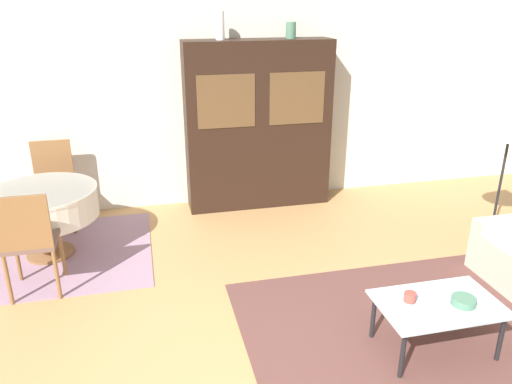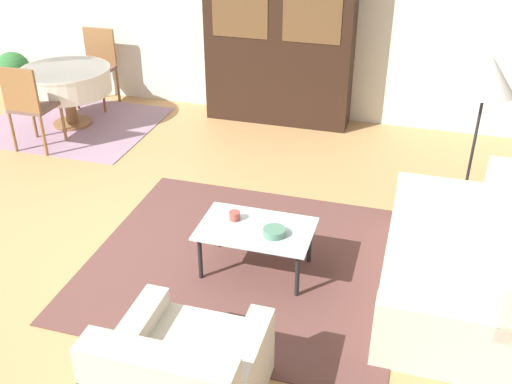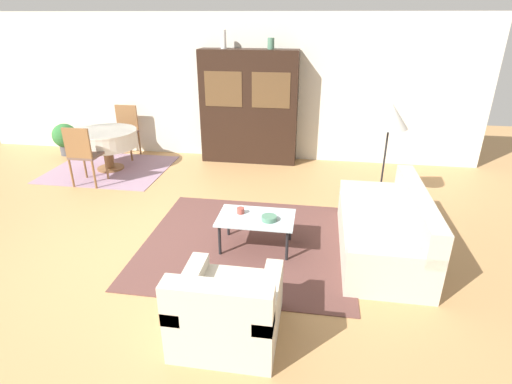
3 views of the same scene
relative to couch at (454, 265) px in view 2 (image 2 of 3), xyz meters
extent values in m
plane|color=tan|center=(-2.87, -0.32, -0.28)|extent=(14.00, 14.00, 0.00)
cube|color=beige|center=(-2.87, 3.31, 1.07)|extent=(10.00, 0.06, 2.70)
cube|color=brown|center=(-1.67, -0.06, -0.28)|extent=(2.59, 2.38, 0.01)
cube|color=gray|center=(-4.67, 2.14, -0.28)|extent=(2.10, 1.76, 0.01)
cube|color=beige|center=(-0.06, 0.00, -0.07)|extent=(0.93, 1.90, 0.41)
cube|color=beige|center=(0.31, 0.00, 0.32)|extent=(0.20, 1.90, 0.39)
cube|color=beige|center=(-0.06, -0.87, 0.19)|extent=(0.93, 0.16, 0.12)
cube|color=beige|center=(-0.06, 0.87, 0.19)|extent=(0.93, 0.16, 0.12)
cube|color=beige|center=(-1.57, -1.60, -0.08)|extent=(0.89, 0.90, 0.40)
cube|color=beige|center=(-1.57, -1.95, 0.31)|extent=(0.89, 0.20, 0.37)
cube|color=beige|center=(-1.93, -1.60, 0.18)|extent=(0.16, 0.90, 0.12)
cube|color=beige|center=(-1.21, -1.60, 0.18)|extent=(0.16, 0.90, 0.12)
cylinder|color=black|center=(-1.95, -0.37, -0.08)|extent=(0.04, 0.04, 0.39)
cylinder|color=black|center=(-1.15, -0.37, -0.08)|extent=(0.04, 0.04, 0.39)
cylinder|color=black|center=(-1.95, 0.10, -0.08)|extent=(0.04, 0.04, 0.39)
cylinder|color=black|center=(-1.15, 0.10, -0.08)|extent=(0.04, 0.04, 0.39)
cube|color=silver|center=(-1.55, -0.13, 0.13)|extent=(0.92, 0.59, 0.02)
cube|color=black|center=(-2.18, 3.05, 0.76)|extent=(1.81, 0.42, 2.09)
cube|color=brown|center=(-2.62, 2.84, 1.13)|extent=(0.69, 0.01, 0.63)
cube|color=brown|center=(-1.75, 2.84, 1.13)|extent=(0.69, 0.01, 0.63)
cylinder|color=brown|center=(-4.66, 2.15, -0.26)|extent=(0.48, 0.48, 0.03)
cylinder|color=brown|center=(-4.66, 2.15, -0.06)|extent=(0.14, 0.14, 0.43)
cylinder|color=silver|center=(-4.66, 2.15, 0.31)|extent=(1.09, 1.09, 0.30)
cylinder|color=silver|center=(-4.66, 2.15, 0.44)|extent=(1.10, 1.10, 0.03)
cylinder|color=brown|center=(-4.86, 1.67, -0.03)|extent=(0.04, 0.04, 0.48)
cylinder|color=brown|center=(-4.46, 1.67, -0.03)|extent=(0.04, 0.04, 0.48)
cylinder|color=brown|center=(-4.86, 1.26, -0.03)|extent=(0.04, 0.04, 0.48)
cylinder|color=brown|center=(-4.46, 1.26, -0.03)|extent=(0.04, 0.04, 0.48)
cube|color=brown|center=(-4.66, 1.46, 0.22)|extent=(0.44, 0.44, 0.04)
cube|color=brown|center=(-4.66, 1.26, 0.49)|extent=(0.44, 0.04, 0.49)
cylinder|color=brown|center=(-4.46, 2.63, -0.03)|extent=(0.04, 0.04, 0.48)
cylinder|color=brown|center=(-4.86, 2.63, -0.03)|extent=(0.04, 0.04, 0.48)
cylinder|color=brown|center=(-4.46, 3.03, -0.03)|extent=(0.04, 0.04, 0.48)
cylinder|color=brown|center=(-4.86, 3.03, -0.03)|extent=(0.04, 0.04, 0.48)
cube|color=brown|center=(-4.66, 2.83, 0.22)|extent=(0.44, 0.44, 0.04)
cube|color=brown|center=(-4.66, 3.03, 0.49)|extent=(0.44, 0.04, 0.49)
cylinder|color=black|center=(0.10, 1.39, -0.27)|extent=(0.28, 0.28, 0.02)
cylinder|color=black|center=(0.10, 1.39, 0.34)|extent=(0.03, 0.03, 1.19)
cone|color=beige|center=(0.10, 1.39, 1.08)|extent=(0.51, 0.51, 0.35)
cylinder|color=#9E4238|center=(-1.75, -0.06, 0.17)|extent=(0.09, 0.09, 0.07)
cylinder|color=#4C7A60|center=(-1.39, -0.19, 0.17)|extent=(0.18, 0.18, 0.06)
cylinder|color=#4C4C51|center=(-5.94, 2.82, -0.18)|extent=(0.28, 0.28, 0.20)
sphere|color=#2D6B33|center=(-5.94, 2.82, 0.12)|extent=(0.48, 0.48, 0.48)
camera|label=1|loc=(-3.61, -2.90, 2.28)|focal=35.00mm
camera|label=2|loc=(-0.42, -3.99, 2.76)|focal=42.00mm
camera|label=3|loc=(-0.89, -4.33, 2.36)|focal=28.00mm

